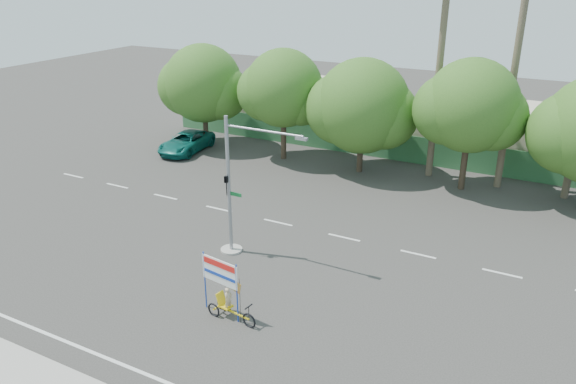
% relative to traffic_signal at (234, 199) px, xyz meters
% --- Properties ---
extents(ground, '(120.00, 120.00, 0.00)m').
position_rel_traffic_signal_xyz_m(ground, '(2.20, -3.98, -2.92)').
color(ground, '#33302D').
rests_on(ground, ground).
extents(fence, '(38.00, 0.08, 2.00)m').
position_rel_traffic_signal_xyz_m(fence, '(2.20, 17.52, -1.92)').
color(fence, '#336B3D').
rests_on(fence, ground).
extents(building_left, '(12.00, 8.00, 4.00)m').
position_rel_traffic_signal_xyz_m(building_left, '(-7.80, 22.02, -0.92)').
color(building_left, beige).
rests_on(building_left, ground).
extents(building_right, '(14.00, 8.00, 3.60)m').
position_rel_traffic_signal_xyz_m(building_right, '(10.20, 22.02, -1.12)').
color(building_right, beige).
rests_on(building_right, ground).
extents(tree_far_left, '(7.14, 6.00, 7.96)m').
position_rel_traffic_signal_xyz_m(tree_far_left, '(-11.85, 14.02, 1.84)').
color(tree_far_left, '#473828').
rests_on(tree_far_left, ground).
extents(tree_left, '(6.66, 5.60, 8.07)m').
position_rel_traffic_signal_xyz_m(tree_left, '(-4.85, 14.02, 2.14)').
color(tree_left, '#473828').
rests_on(tree_left, ground).
extents(tree_center, '(7.62, 6.40, 7.85)m').
position_rel_traffic_signal_xyz_m(tree_center, '(1.14, 14.02, 1.55)').
color(tree_center, '#473828').
rests_on(tree_center, ground).
extents(tree_right, '(6.90, 5.80, 8.36)m').
position_rel_traffic_signal_xyz_m(tree_right, '(8.15, 14.02, 2.32)').
color(tree_right, '#473828').
rests_on(tree_right, ground).
extents(palm_tall, '(3.73, 3.79, 17.45)m').
position_rel_traffic_signal_xyz_m(palm_tall, '(10.20, 15.52, 7.55)').
color(palm_tall, '#70604C').
rests_on(palm_tall, ground).
extents(palm_short, '(3.73, 3.79, 14.45)m').
position_rel_traffic_signal_xyz_m(palm_short, '(5.70, 15.52, 5.94)').
color(palm_short, '#70604C').
rests_on(palm_short, ground).
extents(traffic_signal, '(4.72, 1.10, 7.00)m').
position_rel_traffic_signal_xyz_m(traffic_signal, '(0.00, 0.00, 0.00)').
color(traffic_signal, gray).
rests_on(traffic_signal, ground).
extents(trike_billboard, '(2.72, 0.83, 2.69)m').
position_rel_traffic_signal_xyz_m(trike_billboard, '(2.66, -4.90, -1.84)').
color(trike_billboard, black).
rests_on(trike_billboard, ground).
extents(pickup_truck, '(2.96, 5.56, 1.49)m').
position_rel_traffic_signal_xyz_m(pickup_truck, '(-12.21, 11.97, -2.18)').
color(pickup_truck, '#0D5F55').
rests_on(pickup_truck, ground).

